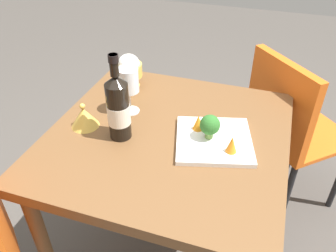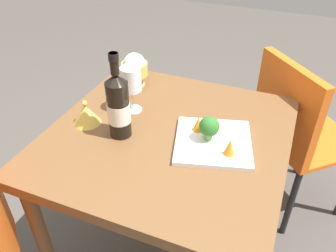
# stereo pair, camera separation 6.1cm
# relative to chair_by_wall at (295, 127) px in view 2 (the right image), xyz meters

# --- Properties ---
(dining_table) EXTENTS (0.82, 0.82, 0.73)m
(dining_table) POSITION_rel_chair_by_wall_xyz_m (-0.42, -0.52, 0.11)
(dining_table) COLOR brown
(dining_table) RESTS_ON ground_plane
(chair_by_wall) EXTENTS (0.56, 0.56, 0.85)m
(chair_by_wall) POSITION_rel_chair_by_wall_xyz_m (0.00, 0.00, 0.00)
(chair_by_wall) COLOR orange
(chair_by_wall) RESTS_ON ground_plane
(wine_bottle) EXTENTS (0.08, 0.08, 0.30)m
(wine_bottle) POSITION_rel_chair_by_wall_xyz_m (-0.57, -0.58, 0.32)
(wine_bottle) COLOR black
(wine_bottle) RESTS_ON dining_table
(wine_glass) EXTENTS (0.08, 0.08, 0.18)m
(wine_glass) POSITION_rel_chair_by_wall_xyz_m (-0.60, -0.43, 0.33)
(wine_glass) COLOR white
(wine_glass) RESTS_ON dining_table
(rice_bowl) EXTENTS (0.11, 0.11, 0.14)m
(rice_bowl) POSITION_rel_chair_by_wall_xyz_m (-0.68, -0.24, 0.28)
(rice_bowl) COLOR gold
(rice_bowl) RESTS_ON dining_table
(rice_bowl_lid) EXTENTS (0.10, 0.10, 0.09)m
(rice_bowl_lid) POSITION_rel_chair_by_wall_xyz_m (-0.72, -0.57, 0.24)
(rice_bowl_lid) COLOR gold
(rice_bowl_lid) RESTS_ON dining_table
(serving_plate) EXTENTS (0.31, 0.31, 0.02)m
(serving_plate) POSITION_rel_chair_by_wall_xyz_m (-0.26, -0.52, 0.21)
(serving_plate) COLOR white
(serving_plate) RESTS_ON dining_table
(broccoli_floret) EXTENTS (0.07, 0.07, 0.09)m
(broccoli_floret) POSITION_rel_chair_by_wall_xyz_m (-0.28, -0.51, 0.27)
(broccoli_floret) COLOR #729E4C
(broccoli_floret) RESTS_ON serving_plate
(carrot_garnish_left) EXTENTS (0.04, 0.04, 0.06)m
(carrot_garnish_left) POSITION_rel_chair_by_wall_xyz_m (-0.32, -0.48, 0.25)
(carrot_garnish_left) COLOR orange
(carrot_garnish_left) RESTS_ON serving_plate
(carrot_garnish_right) EXTENTS (0.04, 0.04, 0.06)m
(carrot_garnish_right) POSITION_rel_chair_by_wall_xyz_m (-0.19, -0.57, 0.25)
(carrot_garnish_right) COLOR orange
(carrot_garnish_right) RESTS_ON serving_plate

